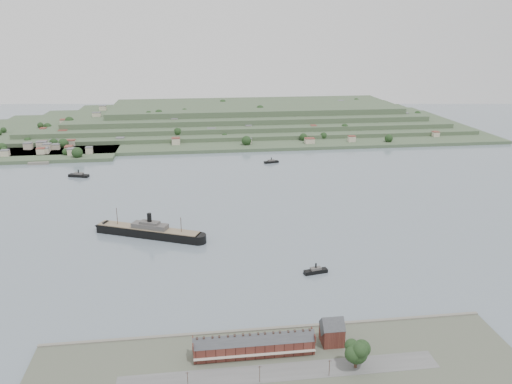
{
  "coord_description": "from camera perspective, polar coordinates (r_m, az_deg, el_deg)",
  "views": [
    {
      "loc": [
        -34.07,
        -359.95,
        143.64
      ],
      "look_at": [
        16.63,
        30.0,
        14.59
      ],
      "focal_mm": 35.0,
      "sensor_mm": 36.0,
      "label": 1
    }
  ],
  "objects": [
    {
      "name": "steamship",
      "position": [
        371.54,
        -12.51,
        -4.37
      ],
      "size": [
        84.75,
        44.82,
        21.62
      ],
      "color": "black",
      "rests_on": "ground"
    },
    {
      "name": "ground",
      "position": [
        389.05,
        -1.86,
        -3.51
      ],
      "size": [
        1400.0,
        1400.0,
        0.0
      ],
      "primitive_type": "plane",
      "color": "slate",
      "rests_on": "ground"
    },
    {
      "name": "ferry_east",
      "position": [
        561.39,
        1.76,
        3.49
      ],
      "size": [
        17.26,
        8.16,
        6.24
      ],
      "color": "black",
      "rests_on": "ground"
    },
    {
      "name": "far_peninsula",
      "position": [
        766.99,
        -2.69,
        8.26
      ],
      "size": [
        760.0,
        309.0,
        30.0
      ],
      "color": "#405337",
      "rests_on": "ground"
    },
    {
      "name": "gabled_building",
      "position": [
        246.04,
        8.68,
        -15.47
      ],
      "size": [
        10.4,
        10.18,
        14.09
      ],
      "color": "#4F231C",
      "rests_on": "ground"
    },
    {
      "name": "near_shore",
      "position": [
        226.94,
        3.1,
        -20.8
      ],
      "size": [
        220.0,
        80.0,
        2.6
      ],
      "color": "#4C5142",
      "rests_on": "ground"
    },
    {
      "name": "ferry_west",
      "position": [
        538.36,
        -19.6,
        1.82
      ],
      "size": [
        21.45,
        11.69,
        7.76
      ],
      "color": "black",
      "rests_on": "ground"
    },
    {
      "name": "fig_tree",
      "position": [
        231.15,
        11.53,
        -17.45
      ],
      "size": [
        12.36,
        10.7,
        13.79
      ],
      "color": "#3E291D",
      "rests_on": "ground"
    },
    {
      "name": "terrace_row",
      "position": [
        236.92,
        -0.22,
        -17.1
      ],
      "size": [
        55.6,
        9.8,
        11.07
      ],
      "color": "#4F231C",
      "rests_on": "ground"
    },
    {
      "name": "tugboat",
      "position": [
        313.24,
        6.84,
        -8.93
      ],
      "size": [
        15.41,
        6.7,
        6.72
      ],
      "color": "black",
      "rests_on": "ground"
    }
  ]
}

